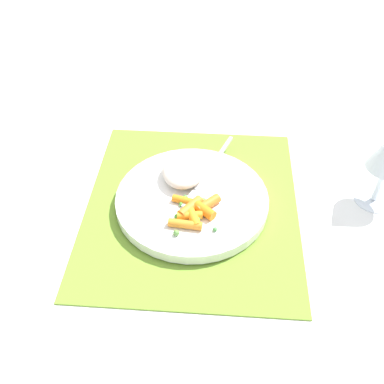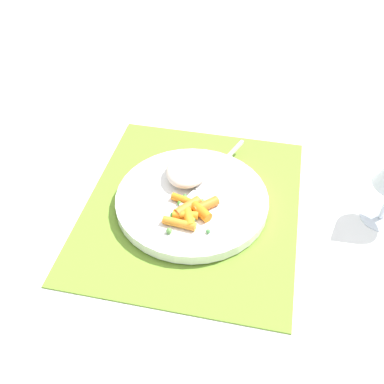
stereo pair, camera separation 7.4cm
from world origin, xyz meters
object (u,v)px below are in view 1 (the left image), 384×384
at_px(plate, 192,200).
at_px(fork, 204,177).
at_px(rice_mound, 183,170).
at_px(carrot_portion, 195,211).

xyz_separation_m(plate, fork, (-0.05, 0.02, 0.01)).
height_order(plate, rice_mound, rice_mound).
distance_m(plate, carrot_portion, 0.05).
bearing_deg(fork, plate, -21.44).
height_order(plate, carrot_portion, carrot_portion).
bearing_deg(plate, carrot_portion, 10.80).
height_order(rice_mound, carrot_portion, rice_mound).
xyz_separation_m(plate, rice_mound, (-0.05, -0.02, 0.03)).
bearing_deg(carrot_portion, rice_mound, -163.52).
height_order(plate, fork, fork).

